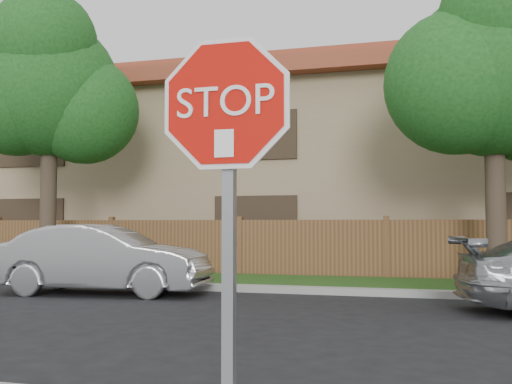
% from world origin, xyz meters
% --- Properties ---
extents(far_curb, '(70.00, 0.30, 0.15)m').
position_xyz_m(far_curb, '(0.00, 8.15, 0.07)').
color(far_curb, gray).
rests_on(far_curb, ground).
extents(grass_strip, '(70.00, 3.00, 0.12)m').
position_xyz_m(grass_strip, '(0.00, 9.80, 0.06)').
color(grass_strip, '#1E4714').
rests_on(grass_strip, ground).
extents(fence, '(70.00, 0.12, 1.60)m').
position_xyz_m(fence, '(0.00, 11.40, 0.80)').
color(fence, brown).
rests_on(fence, ground).
extents(apartment_building, '(35.20, 9.20, 7.20)m').
position_xyz_m(apartment_building, '(0.00, 17.00, 3.53)').
color(apartment_building, '#94805C').
rests_on(apartment_building, ground).
extents(tree_left, '(4.80, 3.90, 7.78)m').
position_xyz_m(tree_left, '(-8.98, 9.57, 5.22)').
color(tree_left, '#382B21').
rests_on(tree_left, ground).
extents(tree_mid, '(4.80, 3.90, 7.35)m').
position_xyz_m(tree_mid, '(2.52, 9.57, 4.87)').
color(tree_mid, '#382B21').
rests_on(tree_mid, ground).
extents(stop_sign, '(1.01, 0.13, 2.55)m').
position_xyz_m(stop_sign, '(-0.03, -1.48, 1.83)').
color(stop_sign, gray).
rests_on(stop_sign, sidewalk_near).
extents(sedan_left, '(4.62, 2.01, 1.48)m').
position_xyz_m(sedan_left, '(-5.63, 6.85, 0.74)').
color(sedan_left, '#A0A1A5').
rests_on(sedan_left, ground).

